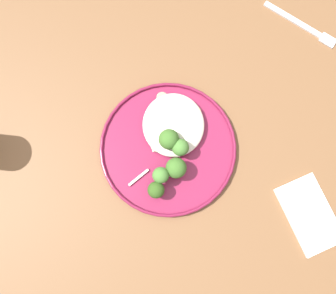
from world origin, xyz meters
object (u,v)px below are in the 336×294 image
seared_scallop_left_edge (193,114)px  broccoli_floret_right_tilted (161,175)px  seared_scallop_tiny_bay (172,143)px  seared_scallop_half_hidden (157,145)px  broccoli_floret_center_pile (169,139)px  seared_scallop_center_golden (162,98)px  dinner_fork (302,25)px  seared_scallop_right_edge (197,127)px  broccoli_floret_rear_charred (180,147)px  seared_scallop_tilted_round (185,129)px  folded_napkin (309,214)px  broccoli_floret_beside_noodles (156,190)px  broccoli_floret_tall_stalk (176,168)px  seared_scallop_on_noodles (166,117)px  dinner_plate (168,148)px

seared_scallop_left_edge → broccoli_floret_right_tilted: 0.15m
seared_scallop_tiny_bay → seared_scallop_half_hidden: 0.03m
broccoli_floret_center_pile → seared_scallop_center_golden: bearing=-173.9°
seared_scallop_center_golden → dinner_fork: (-0.17, 0.33, -0.02)m
seared_scallop_right_edge → broccoli_floret_rear_charred: (0.05, -0.04, 0.03)m
seared_scallop_tilted_round → folded_napkin: size_ratio=0.20×
broccoli_floret_center_pile → broccoli_floret_beside_noodles: bearing=-16.6°
seared_scallop_center_golden → seared_scallop_half_hidden: size_ratio=0.86×
seared_scallop_tilted_round → seared_scallop_right_edge: same height
seared_scallop_tiny_bay → broccoli_floret_rear_charred: 0.03m
broccoli_floret_right_tilted → seared_scallop_half_hidden: bearing=-174.9°
seared_scallop_left_edge → folded_napkin: (0.22, 0.23, -0.02)m
seared_scallop_right_edge → folded_napkin: 0.29m
seared_scallop_right_edge → broccoli_floret_center_pile: bearing=-64.0°
seared_scallop_left_edge → broccoli_floret_tall_stalk: broccoli_floret_tall_stalk is taller
seared_scallop_tiny_bay → broccoli_floret_rear_charred: size_ratio=0.42×
seared_scallop_tilted_round → seared_scallop_on_noodles: bearing=-127.3°
seared_scallop_on_noodles → seared_scallop_tiny_bay: bearing=9.1°
seared_scallop_on_noodles → seared_scallop_right_edge: bearing=68.1°
seared_scallop_tiny_bay → seared_scallop_right_edge: 0.06m
seared_scallop_on_noodles → broccoli_floret_right_tilted: 0.13m
seared_scallop_tilted_round → folded_napkin: seared_scallop_tilted_round is taller
seared_scallop_right_edge → dinner_fork: bearing=132.5°
seared_scallop_tiny_bay → dinner_plate: bearing=-49.7°
broccoli_floret_center_pile → broccoli_floret_beside_noodles: 0.10m
dinner_plate → broccoli_floret_beside_noodles: broccoli_floret_beside_noodles is taller
dinner_plate → broccoli_floret_beside_noodles: size_ratio=5.74×
seared_scallop_right_edge → broccoli_floret_beside_noodles: broccoli_floret_beside_noodles is taller
broccoli_floret_tall_stalk → dinner_fork: 0.45m
seared_scallop_half_hidden → broccoli_floret_center_pile: bearing=102.3°
broccoli_floret_tall_stalk → dinner_fork: (-0.32, 0.31, -0.04)m
broccoli_floret_rear_charred → folded_napkin: (0.14, 0.26, -0.04)m
seared_scallop_on_noodles → dinner_fork: size_ratio=0.14×
dinner_plate → broccoli_floret_center_pile: size_ratio=4.63×
seared_scallop_half_hidden → broccoli_floret_rear_charred: size_ratio=0.48×
broccoli_floret_right_tilted → folded_napkin: size_ratio=0.38×
seared_scallop_on_noodles → seared_scallop_left_edge: size_ratio=0.67×
dinner_plate → seared_scallop_center_golden: size_ratio=12.44×
broccoli_floret_tall_stalk → broccoli_floret_rear_charred: bearing=165.6°
dinner_plate → seared_scallop_on_noodles: (-0.07, -0.00, 0.01)m
broccoli_floret_center_pile → dinner_fork: size_ratio=0.39×
seared_scallop_tilted_round → broccoli_floret_center_pile: (0.03, -0.03, 0.03)m
broccoli_floret_tall_stalk → broccoli_floret_center_pile: size_ratio=0.90×
seared_scallop_right_edge → broccoli_floret_rear_charred: size_ratio=0.41×
seared_scallop_tilted_round → dinner_plate: bearing=-45.4°
seared_scallop_on_noodles → seared_scallop_tilted_round: (0.03, 0.04, 0.00)m
seared_scallop_right_edge → broccoli_floret_tall_stalk: broccoli_floret_tall_stalk is taller
dinner_plate → seared_scallop_half_hidden: size_ratio=10.68×
seared_scallop_tiny_bay → seared_scallop_on_noodles: bearing=-170.9°
broccoli_floret_tall_stalk → folded_napkin: broccoli_floret_tall_stalk is taller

